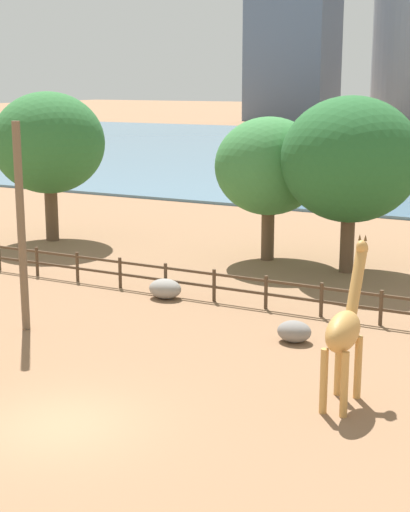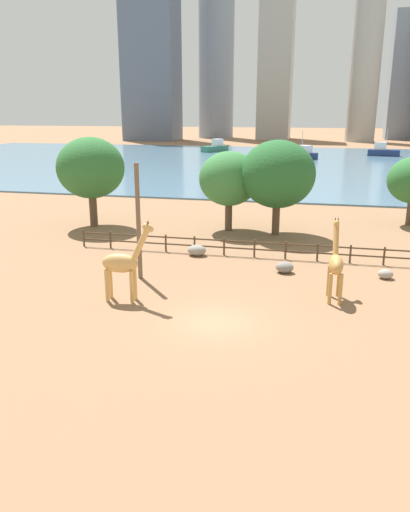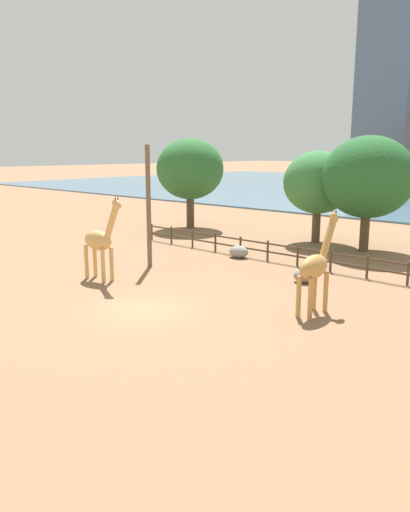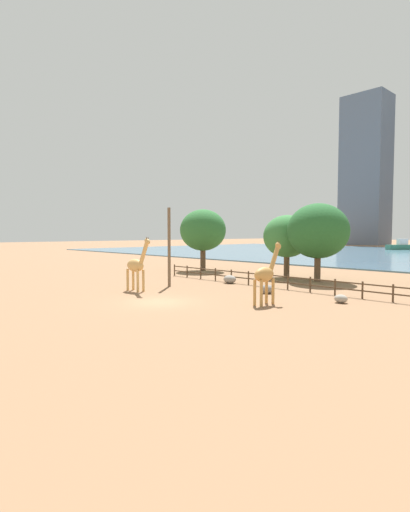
{
  "view_description": "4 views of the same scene",
  "coord_description": "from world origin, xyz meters",
  "px_view_note": "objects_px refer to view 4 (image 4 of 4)",
  "views": [
    {
      "loc": [
        11.91,
        -14.65,
        8.58
      ],
      "look_at": [
        -1.76,
        11.09,
        2.03
      ],
      "focal_mm": 55.0,
      "sensor_mm": 36.0,
      "label": 1
    },
    {
      "loc": [
        4.66,
        -22.68,
        10.32
      ],
      "look_at": [
        -2.27,
        7.64,
        1.15
      ],
      "focal_mm": 35.0,
      "sensor_mm": 36.0,
      "label": 2
    },
    {
      "loc": [
        16.41,
        -13.69,
        6.9
      ],
      "look_at": [
        0.37,
        3.7,
        1.9
      ],
      "focal_mm": 35.0,
      "sensor_mm": 36.0,
      "label": 3
    },
    {
      "loc": [
        22.75,
        -17.12,
        4.94
      ],
      "look_at": [
        -2.6,
        6.99,
        2.91
      ],
      "focal_mm": 28.0,
      "sensor_mm": 36.0,
      "label": 4
    }
  ],
  "objects_px": {
    "boulder_by_pole": "(230,279)",
    "tree_left_small": "(318,231)",
    "tree_center_broad": "(203,230)",
    "boulder_near_fence": "(267,289)",
    "giraffe_companion": "(137,265)",
    "utility_pole": "(169,247)",
    "boat_sailboat": "(400,246)",
    "giraffe_tall": "(266,274)",
    "boulder_small": "(341,299)",
    "tree_left_large": "(287,236)"
  },
  "relations": [
    {
      "from": "giraffe_tall",
      "to": "boulder_by_pole",
      "type": "relative_size",
      "value": 3.24
    },
    {
      "from": "giraffe_companion",
      "to": "boulder_small",
      "type": "relative_size",
      "value": 4.99
    },
    {
      "from": "boulder_small",
      "to": "tree_center_broad",
      "type": "distance_m",
      "value": 26.65
    },
    {
      "from": "utility_pole",
      "to": "giraffe_tall",
      "type": "bearing_deg",
      "value": -4.89
    },
    {
      "from": "boulder_small",
      "to": "tree_center_broad",
      "type": "xyz_separation_m",
      "value": [
        -24.37,
        9.56,
        4.98
      ]
    },
    {
      "from": "boulder_near_fence",
      "to": "boat_sailboat",
      "type": "relative_size",
      "value": 0.16
    },
    {
      "from": "giraffe_tall",
      "to": "utility_pole",
      "type": "distance_m",
      "value": 12.05
    },
    {
      "from": "giraffe_companion",
      "to": "boat_sailboat",
      "type": "relative_size",
      "value": 0.66
    },
    {
      "from": "boulder_by_pole",
      "to": "tree_center_broad",
      "type": "distance_m",
      "value": 14.39
    },
    {
      "from": "boat_sailboat",
      "to": "boulder_by_pole",
      "type": "bearing_deg",
      "value": 48.0
    },
    {
      "from": "giraffe_companion",
      "to": "tree_left_large",
      "type": "relative_size",
      "value": 0.67
    },
    {
      "from": "boulder_small",
      "to": "tree_center_broad",
      "type": "bearing_deg",
      "value": 158.57
    },
    {
      "from": "giraffe_tall",
      "to": "tree_left_small",
      "type": "xyz_separation_m",
      "value": [
        -4.58,
        14.45,
        3.03
      ]
    },
    {
      "from": "boulder_small",
      "to": "boulder_near_fence",
      "type": "bearing_deg",
      "value": -178.06
    },
    {
      "from": "giraffe_tall",
      "to": "tree_left_small",
      "type": "distance_m",
      "value": 15.46
    },
    {
      "from": "boulder_near_fence",
      "to": "tree_left_large",
      "type": "bearing_deg",
      "value": 117.69
    },
    {
      "from": "giraffe_companion",
      "to": "giraffe_tall",
      "type": "bearing_deg",
      "value": 11.61
    },
    {
      "from": "boulder_small",
      "to": "boat_sailboat",
      "type": "height_order",
      "value": "boat_sailboat"
    },
    {
      "from": "utility_pole",
      "to": "boulder_small",
      "type": "xyz_separation_m",
      "value": [
        15.19,
        3.35,
        -3.33
      ]
    },
    {
      "from": "giraffe_companion",
      "to": "tree_center_broad",
      "type": "distance_m",
      "value": 19.62
    },
    {
      "from": "tree_center_broad",
      "to": "tree_left_small",
      "type": "xyz_separation_m",
      "value": [
        16.51,
        0.52,
        -0.16
      ]
    },
    {
      "from": "giraffe_tall",
      "to": "boat_sailboat",
      "type": "xyz_separation_m",
      "value": [
        -26.76,
        95.9,
        -0.86
      ]
    },
    {
      "from": "giraffe_tall",
      "to": "boulder_near_fence",
      "type": "bearing_deg",
      "value": 33.62
    },
    {
      "from": "utility_pole",
      "to": "boulder_near_fence",
      "type": "relative_size",
      "value": 6.24
    },
    {
      "from": "tree_center_broad",
      "to": "giraffe_tall",
      "type": "bearing_deg",
      "value": -33.45
    },
    {
      "from": "giraffe_companion",
      "to": "boulder_by_pole",
      "type": "distance_m",
      "value": 9.95
    },
    {
      "from": "boulder_small",
      "to": "boat_sailboat",
      "type": "xyz_separation_m",
      "value": [
        -30.05,
        91.54,
        0.94
      ]
    },
    {
      "from": "giraffe_tall",
      "to": "giraffe_companion",
      "type": "relative_size",
      "value": 0.95
    },
    {
      "from": "boulder_small",
      "to": "tree_center_broad",
      "type": "height_order",
      "value": "tree_center_broad"
    },
    {
      "from": "boulder_near_fence",
      "to": "boulder_small",
      "type": "distance_m",
      "value": 6.33
    },
    {
      "from": "boulder_by_pole",
      "to": "tree_left_small",
      "type": "height_order",
      "value": "tree_left_small"
    },
    {
      "from": "tree_center_broad",
      "to": "boulder_by_pole",
      "type": "bearing_deg",
      "value": -32.08
    },
    {
      "from": "utility_pole",
      "to": "boat_sailboat",
      "type": "relative_size",
      "value": 1.02
    },
    {
      "from": "boulder_small",
      "to": "tree_left_large",
      "type": "height_order",
      "value": "tree_left_large"
    },
    {
      "from": "boulder_by_pole",
      "to": "boulder_small",
      "type": "xyz_separation_m",
      "value": [
        12.9,
        -2.38,
        -0.1
      ]
    },
    {
      "from": "boulder_near_fence",
      "to": "boulder_by_pole",
      "type": "bearing_deg",
      "value": 158.5
    },
    {
      "from": "boulder_small",
      "to": "tree_left_large",
      "type": "relative_size",
      "value": 0.14
    },
    {
      "from": "tree_left_small",
      "to": "boulder_near_fence",
      "type": "bearing_deg",
      "value": -81.51
    },
    {
      "from": "boulder_by_pole",
      "to": "tree_left_small",
      "type": "relative_size",
      "value": 0.17
    },
    {
      "from": "giraffe_companion",
      "to": "tree_left_large",
      "type": "bearing_deg",
      "value": 79.11
    },
    {
      "from": "boulder_near_fence",
      "to": "boulder_by_pole",
      "type": "relative_size",
      "value": 0.85
    },
    {
      "from": "boulder_near_fence",
      "to": "boat_sailboat",
      "type": "distance_m",
      "value": 94.77
    },
    {
      "from": "boulder_by_pole",
      "to": "tree_left_small",
      "type": "bearing_deg",
      "value": 56.83
    },
    {
      "from": "tree_left_small",
      "to": "boat_sailboat",
      "type": "xyz_separation_m",
      "value": [
        -22.18,
        81.46,
        -3.88
      ]
    },
    {
      "from": "boulder_near_fence",
      "to": "tree_center_broad",
      "type": "height_order",
      "value": "tree_center_broad"
    },
    {
      "from": "giraffe_companion",
      "to": "boat_sailboat",
      "type": "height_order",
      "value": "giraffe_companion"
    },
    {
      "from": "tree_left_small",
      "to": "boat_sailboat",
      "type": "height_order",
      "value": "tree_left_small"
    },
    {
      "from": "utility_pole",
      "to": "tree_left_small",
      "type": "distance_m",
      "value": 15.37
    },
    {
      "from": "giraffe_tall",
      "to": "tree_left_large",
      "type": "distance_m",
      "value": 17.63
    },
    {
      "from": "utility_pole",
      "to": "tree_left_small",
      "type": "relative_size",
      "value": 0.91
    }
  ]
}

